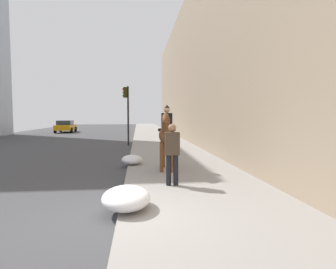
# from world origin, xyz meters

# --- Properties ---
(sidewalk_slab) EXTENTS (120.00, 4.05, 0.12)m
(sidewalk_slab) POSITION_xyz_m (0.00, -2.02, 0.06)
(sidewalk_slab) COLOR gray
(sidewalk_slab) RESTS_ON ground
(mounted_horse_near) EXTENTS (2.15, 0.78, 2.30)m
(mounted_horse_near) POSITION_xyz_m (4.29, -1.40, 1.40)
(mounted_horse_near) COLOR brown
(mounted_horse_near) RESTS_ON sidewalk_slab
(pedestrian_greeting) EXTENTS (0.28, 0.41, 1.70)m
(pedestrian_greeting) POSITION_xyz_m (2.11, -1.33, 1.10)
(pedestrian_greeting) COLOR black
(pedestrian_greeting) RESTS_ON sidewalk_slab
(car_mid_lane) EXTENTS (4.46, 2.17, 1.44)m
(car_mid_lane) POSITION_xyz_m (29.40, 8.24, 0.75)
(car_mid_lane) COLOR orange
(car_mid_lane) RESTS_ON ground
(traffic_light_near_curb) EXTENTS (0.20, 0.44, 3.99)m
(traffic_light_near_curb) POSITION_xyz_m (13.73, 0.34, 2.66)
(traffic_light_near_curb) COLOR black
(traffic_light_near_curb) RESTS_ON ground
(snow_pile_near) EXTENTS (1.30, 1.00, 0.45)m
(snow_pile_near) POSITION_xyz_m (0.27, -0.15, 0.35)
(snow_pile_near) COLOR white
(snow_pile_near) RESTS_ON sidewalk_slab
(snow_pile_far) EXTENTS (1.05, 0.81, 0.36)m
(snow_pile_far) POSITION_xyz_m (5.66, -0.15, 0.30)
(snow_pile_far) COLOR white
(snow_pile_far) RESTS_ON sidewalk_slab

